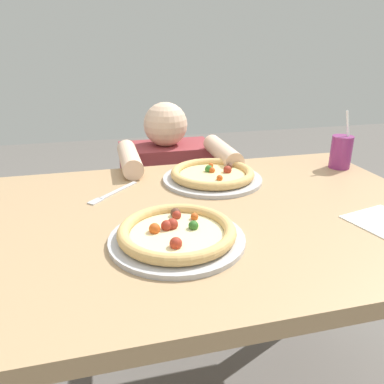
{
  "coord_description": "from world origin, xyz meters",
  "views": [
    {
      "loc": [
        -0.28,
        -0.87,
        1.17
      ],
      "look_at": [
        -0.04,
        0.08,
        0.78
      ],
      "focal_mm": 35.21,
      "sensor_mm": 36.0,
      "label": 1
    }
  ],
  "objects_px": {
    "fork": "(112,194)",
    "pizza_far": "(212,175)",
    "pizza_near": "(177,234)",
    "diner_seated": "(168,218)",
    "drink_cup_colored": "(341,152)"
  },
  "relations": [
    {
      "from": "drink_cup_colored",
      "to": "fork",
      "type": "height_order",
      "value": "drink_cup_colored"
    },
    {
      "from": "pizza_near",
      "to": "drink_cup_colored",
      "type": "bearing_deg",
      "value": 29.68
    },
    {
      "from": "pizza_near",
      "to": "diner_seated",
      "type": "height_order",
      "value": "diner_seated"
    },
    {
      "from": "pizza_far",
      "to": "pizza_near",
      "type": "bearing_deg",
      "value": -118.14
    },
    {
      "from": "pizza_near",
      "to": "pizza_far",
      "type": "xyz_separation_m",
      "value": [
        0.2,
        0.37,
        -0.0
      ]
    },
    {
      "from": "pizza_far",
      "to": "diner_seated",
      "type": "height_order",
      "value": "diner_seated"
    },
    {
      "from": "pizza_near",
      "to": "fork",
      "type": "relative_size",
      "value": 1.95
    },
    {
      "from": "fork",
      "to": "pizza_far",
      "type": "bearing_deg",
      "value": 7.14
    },
    {
      "from": "drink_cup_colored",
      "to": "diner_seated",
      "type": "height_order",
      "value": "drink_cup_colored"
    },
    {
      "from": "pizza_far",
      "to": "fork",
      "type": "bearing_deg",
      "value": -172.86
    },
    {
      "from": "drink_cup_colored",
      "to": "pizza_near",
      "type": "bearing_deg",
      "value": -150.32
    },
    {
      "from": "pizza_near",
      "to": "pizza_far",
      "type": "relative_size",
      "value": 0.96
    },
    {
      "from": "pizza_far",
      "to": "drink_cup_colored",
      "type": "bearing_deg",
      "value": 2.48
    },
    {
      "from": "pizza_far",
      "to": "diner_seated",
      "type": "distance_m",
      "value": 0.55
    },
    {
      "from": "pizza_far",
      "to": "diner_seated",
      "type": "xyz_separation_m",
      "value": [
        -0.07,
        0.42,
        -0.34
      ]
    }
  ]
}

